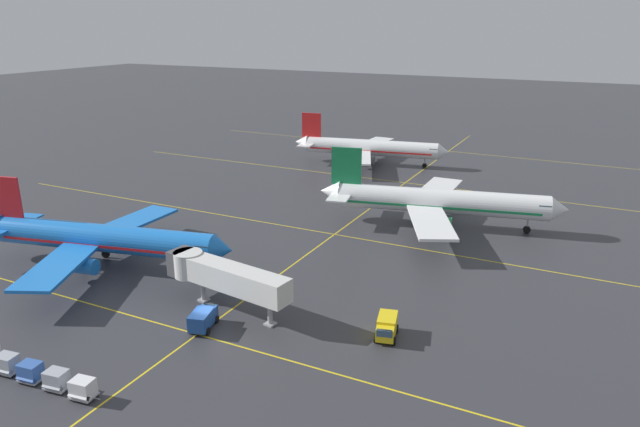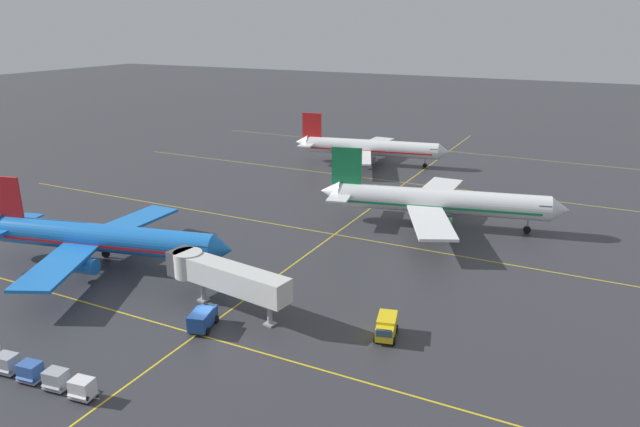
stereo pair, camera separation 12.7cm
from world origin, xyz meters
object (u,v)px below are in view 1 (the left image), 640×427
service_truck_red_van (387,326)px  service_truck_catering (203,318)px  baggage_cart_row_middle (7,364)px  airliner_third_row (369,148)px  baggage_cart_row_fifth (56,380)px  airliner_second_row (438,201)px  airliner_front_gate (101,238)px  baggage_cart_row_rightmost (83,389)px  baggage_cart_row_fourth (30,372)px  jet_bridge (219,274)px

service_truck_red_van → service_truck_catering: 19.22m
baggage_cart_row_middle → airliner_third_row: bearing=90.9°
service_truck_red_van → baggage_cart_row_fifth: size_ratio=1.56×
airliner_second_row → service_truck_catering: bearing=-106.9°
service_truck_red_van → airliner_front_gate: bearing=179.2°
service_truck_catering → baggage_cart_row_rightmost: bearing=-96.7°
baggage_cart_row_fourth → baggage_cart_row_fifth: same height
baggage_cart_row_fifth → airliner_third_row: bearing=94.8°
airliner_front_gate → service_truck_catering: bearing=-18.8°
baggage_cart_row_fourth → jet_bridge: size_ratio=0.17×
airliner_third_row → baggage_cart_row_rightmost: size_ratio=12.43×
airliner_front_gate → baggage_cart_row_rightmost: airliner_front_gate is taller
service_truck_red_van → baggage_cart_row_middle: bearing=-143.0°
baggage_cart_row_rightmost → jet_bridge: jet_bridge is taller
airliner_second_row → baggage_cart_row_fifth: bearing=-107.2°
airliner_front_gate → airliner_third_row: (9.57, 69.44, -0.11)m
airliner_front_gate → baggage_cart_row_fifth: 28.14m
service_truck_red_van → baggage_cart_row_middle: service_truck_red_van is taller
airliner_front_gate → airliner_third_row: airliner_front_gate is taller
baggage_cart_row_middle → baggage_cart_row_rightmost: (9.28, 0.34, 0.00)m
baggage_cart_row_middle → airliner_second_row: bearing=67.4°
airliner_front_gate → service_truck_red_van: airliner_front_gate is taller
baggage_cart_row_middle → baggage_cart_row_fifth: (6.18, 0.26, 0.00)m
airliner_front_gate → baggage_cart_row_fifth: (17.23, -22.07, -2.86)m
airliner_third_row → baggage_cart_row_rightmost: 92.10m
baggage_cart_row_fifth → jet_bridge: 19.89m
jet_bridge → baggage_cart_row_fourth: bearing=-108.7°
service_truck_catering → baggage_cart_row_rightmost: 14.59m
service_truck_red_van → jet_bridge: bearing=-173.5°
airliner_third_row → baggage_cart_row_middle: bearing=-89.1°
service_truck_red_van → baggage_cart_row_fourth: size_ratio=1.56×
baggage_cart_row_middle → service_truck_catering: bearing=53.5°
airliner_second_row → baggage_cart_row_fourth: airliner_second_row is taller
airliner_second_row → airliner_third_row: airliner_second_row is taller
service_truck_red_van → baggage_cart_row_fourth: (-25.81, -21.72, -0.17)m
baggage_cart_row_middle → baggage_cart_row_rightmost: size_ratio=1.00×
service_truck_red_van → airliner_third_row: bearing=113.5°
baggage_cart_row_fifth → baggage_cart_row_rightmost: bearing=1.5°
service_truck_catering → airliner_second_row: bearing=73.1°
baggage_cart_row_fifth → service_truck_catering: bearing=71.8°
airliner_front_gate → airliner_third_row: 70.10m
service_truck_catering → baggage_cart_row_middle: bearing=-126.5°
service_truck_catering → baggage_cart_row_rightmost: (-1.70, -14.49, -0.17)m
baggage_cart_row_fifth → baggage_cart_row_rightmost: (3.09, 0.08, 0.00)m
airliner_front_gate → baggage_cart_row_fifth: bearing=-52.0°
baggage_cart_row_fifth → airliner_second_row: bearing=72.8°
airliner_second_row → service_truck_red_van: 36.17m
airliner_second_row → service_truck_red_van: bearing=-82.1°
airliner_front_gate → baggage_cart_row_middle: size_ratio=12.74×
baggage_cart_row_middle → jet_bridge: bearing=63.7°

